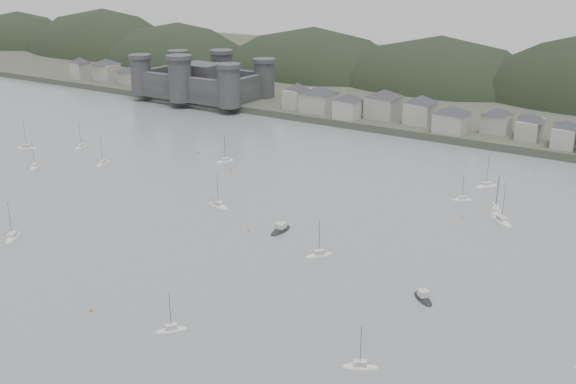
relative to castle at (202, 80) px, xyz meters
The scene contains 10 objects.
ground 216.45m from the castle, 56.28° to the right, with size 900.00×900.00×0.00m, color slate.
far_shore_land 166.61m from the castle, 43.83° to the left, with size 900.00×250.00×3.00m, color #383D2D.
forested_ridge 155.26m from the castle, 35.67° to the left, with size 851.55×103.94×102.57m.
castle is the anchor object (origin of this frame).
waterfront_town 170.64m from the castle, ahead, with size 451.48×28.46×12.92m.
sailboat_lead 236.25m from the castle, 43.13° to the right, with size 6.78×5.01×9.03m.
moored_fleet 165.56m from the castle, 49.23° to the right, with size 214.50×156.80×13.55m.
motor_launch_near 216.96m from the castle, 37.51° to the right, with size 6.85×6.48×3.68m.
motor_launch_far 172.73m from the castle, 43.02° to the right, with size 3.06×8.22×3.95m.
mooring_buoys 163.14m from the castle, 49.31° to the right, with size 114.15×110.90×0.70m.
Camera 1 is at (96.25, -71.71, 67.85)m, focal length 41.36 mm.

